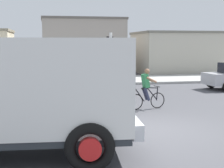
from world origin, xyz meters
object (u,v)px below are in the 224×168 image
Objects in this scene: traffic_light_pole at (110,61)px; pedestrian_near_kerb at (117,76)px; car_far_side at (4,83)px; cyclist at (147,89)px; truck_foreground at (22,89)px; car_white_mid at (85,78)px.

pedestrian_near_kerb is (1.54, 5.95, -1.22)m from traffic_light_pole.
pedestrian_near_kerb reaches higher than car_far_side.
traffic_light_pole is 6.26m from pedestrian_near_kerb.
cyclist is 0.40× the size of car_far_side.
traffic_light_pole is at bearing -171.01° from cyclist.
truck_foreground is 11.84m from pedestrian_near_kerb.
cyclist is at bearing 47.65° from truck_foreground.
pedestrian_near_kerb is at bearing 15.00° from car_white_mid.
car_far_side is (-1.50, 9.11, -0.85)m from truck_foreground.
car_white_mid is 4.38m from car_far_side.
cyclist is 0.54× the size of traffic_light_pole.
car_far_side is at bearing 137.77° from traffic_light_pole.
car_white_mid is at bearing 94.36° from traffic_light_pole.
traffic_light_pole is 1.98× the size of pedestrian_near_kerb.
cyclist is at bearing -89.31° from pedestrian_near_kerb.
pedestrian_near_kerb is (4.65, 10.86, -0.82)m from truck_foreground.
pedestrian_near_kerb is (1.95, 0.52, 0.03)m from car_white_mid.
cyclist is at bearing 8.99° from traffic_light_pole.
pedestrian_near_kerb is at bearing 75.52° from traffic_light_pole.
car_white_mid is at bearing 75.38° from truck_foreground.
truck_foreground is 10.72m from car_white_mid.
car_far_side is 2.65× the size of pedestrian_near_kerb.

